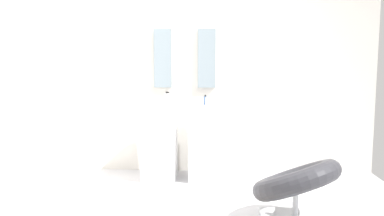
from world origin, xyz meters
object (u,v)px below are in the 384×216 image
at_px(pedestal_sink_right, 206,142).
at_px(soap_bottle_white, 167,100).
at_px(pedestal_sink_left, 160,141).
at_px(soap_bottle_blue, 205,100).
at_px(soap_bottle_clear, 168,100).
at_px(lounge_chair, 296,186).

height_order(pedestal_sink_right, soap_bottle_white, soap_bottle_white).
bearing_deg(pedestal_sink_left, soap_bottle_blue, 16.10).
distance_m(pedestal_sink_left, pedestal_sink_right, 0.56).
bearing_deg(pedestal_sink_right, soap_bottle_clear, -173.83).
xyz_separation_m(lounge_chair, soap_bottle_clear, (-1.25, 1.23, 0.62)).
height_order(pedestal_sink_right, soap_bottle_blue, soap_bottle_blue).
relative_size(lounge_chair, soap_bottle_white, 6.22).
xyz_separation_m(lounge_chair, soap_bottle_white, (-1.26, 1.19, 0.63)).
bearing_deg(lounge_chair, pedestal_sink_right, 122.03).
bearing_deg(soap_bottle_clear, soap_bottle_white, -103.48).
height_order(pedestal_sink_left, soap_bottle_white, soap_bottle_white).
bearing_deg(soap_bottle_clear, pedestal_sink_left, 157.18).
bearing_deg(soap_bottle_white, soap_bottle_clear, 76.52).
relative_size(pedestal_sink_right, soap_bottle_white, 5.62).
relative_size(pedestal_sink_left, soap_bottle_white, 5.62).
relative_size(soap_bottle_blue, soap_bottle_clear, 0.72).
height_order(pedestal_sink_left, pedestal_sink_right, same).
relative_size(pedestal_sink_left, soap_bottle_clear, 5.88).
height_order(soap_bottle_white, soap_bottle_blue, soap_bottle_white).
xyz_separation_m(pedestal_sink_right, soap_bottle_white, (-0.46, -0.09, 0.51)).
bearing_deg(pedestal_sink_right, soap_bottle_white, -168.43).
relative_size(pedestal_sink_right, soap_bottle_blue, 8.17).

